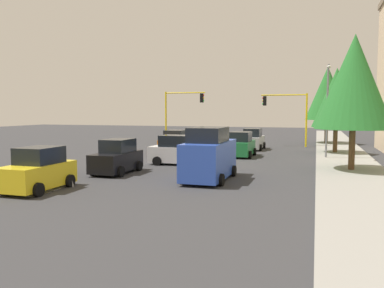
# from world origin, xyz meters

# --- Properties ---
(ground_plane) EXTENTS (120.00, 120.00, 0.00)m
(ground_plane) POSITION_xyz_m (0.00, 0.00, 0.00)
(ground_plane) COLOR #353538
(sidewalk_kerb) EXTENTS (80.00, 4.00, 0.15)m
(sidewalk_kerb) POSITION_xyz_m (-5.00, 10.50, 0.07)
(sidewalk_kerb) COLOR gray
(sidewalk_kerb) RESTS_ON ground
(lane_arrow_near) EXTENTS (2.40, 1.10, 1.10)m
(lane_arrow_near) POSITION_xyz_m (11.51, -3.00, 0.01)
(lane_arrow_near) COLOR silver
(lane_arrow_near) RESTS_ON ground
(traffic_signal_far_left) EXTENTS (0.36, 4.59, 5.35)m
(traffic_signal_far_left) POSITION_xyz_m (-14.00, 5.65, 3.80)
(traffic_signal_far_left) COLOR yellow
(traffic_signal_far_left) RESTS_ON ground
(traffic_signal_far_right) EXTENTS (0.36, 4.59, 5.71)m
(traffic_signal_far_right) POSITION_xyz_m (-14.00, -5.70, 4.04)
(traffic_signal_far_right) COLOR yellow
(traffic_signal_far_right) RESTS_ON ground
(street_lamp_curbside) EXTENTS (2.15, 0.28, 7.00)m
(street_lamp_curbside) POSITION_xyz_m (-3.61, 9.20, 4.35)
(street_lamp_curbside) COLOR slate
(street_lamp_curbside) RESTS_ON ground
(tree_roadside_near) EXTENTS (4.41, 4.41, 8.06)m
(tree_roadside_near) POSITION_xyz_m (2.00, 10.50, 5.30)
(tree_roadside_near) COLOR brown
(tree_roadside_near) RESTS_ON ground
(tree_roadside_far) EXTENTS (4.56, 4.56, 8.34)m
(tree_roadside_far) POSITION_xyz_m (-18.00, 9.50, 5.48)
(tree_roadside_far) COLOR brown
(tree_roadside_far) RESTS_ON ground
(tree_roadside_mid) EXTENTS (3.93, 3.93, 7.16)m
(tree_roadside_mid) POSITION_xyz_m (-8.00, 10.00, 4.69)
(tree_roadside_mid) COLOR brown
(tree_roadside_mid) RESTS_ON ground
(delivery_van_blue) EXTENTS (4.80, 2.22, 2.77)m
(delivery_van_blue) POSITION_xyz_m (7.16, 3.16, 1.28)
(delivery_van_blue) COLOR blue
(delivery_van_blue) RESTS_ON ground
(car_white) EXTENTS (2.11, 3.78, 1.98)m
(car_white) POSITION_xyz_m (2.00, -0.42, 0.90)
(car_white) COLOR white
(car_white) RESTS_ON ground
(car_green) EXTENTS (3.85, 2.02, 1.98)m
(car_green) POSITION_xyz_m (-3.79, 2.82, 0.90)
(car_green) COLOR #1E7238
(car_green) RESTS_ON ground
(car_black) EXTENTS (3.77, 1.97, 1.98)m
(car_black) POSITION_xyz_m (6.53, -2.56, 0.90)
(car_black) COLOR black
(car_black) RESTS_ON ground
(car_orange) EXTENTS (3.73, 2.08, 1.98)m
(car_orange) POSITION_xyz_m (-4.48, -2.95, 0.90)
(car_orange) COLOR orange
(car_orange) RESTS_ON ground
(car_silver) EXTENTS (4.13, 1.96, 1.98)m
(car_silver) POSITION_xyz_m (-9.85, 2.84, 0.90)
(car_silver) COLOR #B2B5BA
(car_silver) RESTS_ON ground
(car_yellow) EXTENTS (3.62, 2.06, 1.98)m
(car_yellow) POSITION_xyz_m (12.09, -3.58, 0.90)
(car_yellow) COLOR yellow
(car_yellow) RESTS_ON ground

